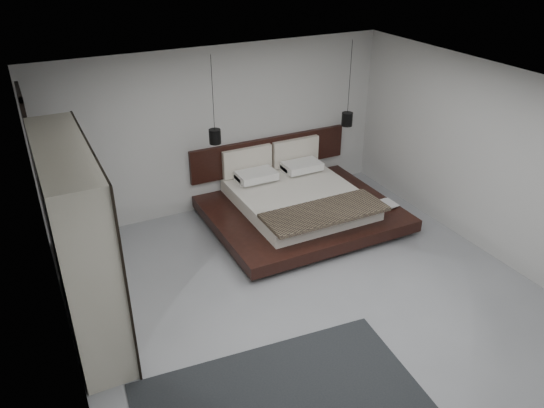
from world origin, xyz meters
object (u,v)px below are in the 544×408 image
lattice_screen (39,181)px  pendant_left (215,136)px  wardrobe (79,242)px  bed (298,203)px  pendant_right (347,119)px

lattice_screen → pendant_left: (2.61, -0.05, 0.24)m
wardrobe → bed: bearing=18.2°
lattice_screen → wardrobe: size_ratio=1.07×
pendant_right → wardrobe: pendant_right is taller
pendant_left → lattice_screen: bearing=178.8°
pendant_left → wardrobe: pendant_left is taller
lattice_screen → pendant_right: (5.09, -0.05, 0.15)m
bed → pendant_left: pendant_left is taller
lattice_screen → bed: (3.85, -0.55, -1.00)m
lattice_screen → pendant_left: size_ratio=1.89×
bed → wardrobe: 3.89m
pendant_right → wardrobe: size_ratio=0.61×
lattice_screen → bed: size_ratio=0.86×
lattice_screen → wardrobe: (0.25, -1.73, -0.11)m
lattice_screen → bed: 4.02m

